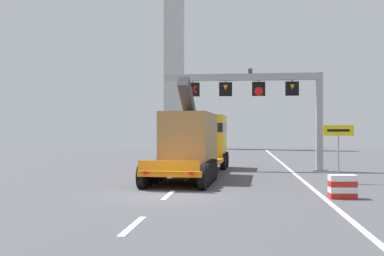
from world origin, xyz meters
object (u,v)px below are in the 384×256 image
exit_sign_yellow (338,139)px  heavy_haul_truck_orange (197,141)px  bridge_pylon_distant (174,16)px  crash_barrier_striped (342,187)px  overhead_lane_gantry (263,92)px

exit_sign_yellow → heavy_haul_truck_orange: bearing=151.4°
heavy_haul_truck_orange → bridge_pylon_distant: (-7.41, 40.45, 17.69)m
heavy_haul_truck_orange → crash_barrier_striped: bearing=-55.2°
crash_barrier_striped → bridge_pylon_distant: bearing=105.6°
overhead_lane_gantry → bridge_pylon_distant: bearing=107.0°
overhead_lane_gantry → exit_sign_yellow: bearing=-64.3°
overhead_lane_gantry → bridge_pylon_distant: 41.87m
overhead_lane_gantry → bridge_pylon_distant: size_ratio=0.27×
overhead_lane_gantry → exit_sign_yellow: (3.34, -6.96, -2.91)m
overhead_lane_gantry → heavy_haul_truck_orange: overhead_lane_gantry is taller
crash_barrier_striped → heavy_haul_truck_orange: bearing=124.8°
exit_sign_yellow → crash_barrier_striped: exit_sign_yellow is taller
overhead_lane_gantry → crash_barrier_striped: bearing=-78.8°
exit_sign_yellow → crash_barrier_striped: bearing=-99.7°
overhead_lane_gantry → crash_barrier_striped: (2.43, -12.28, -4.62)m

